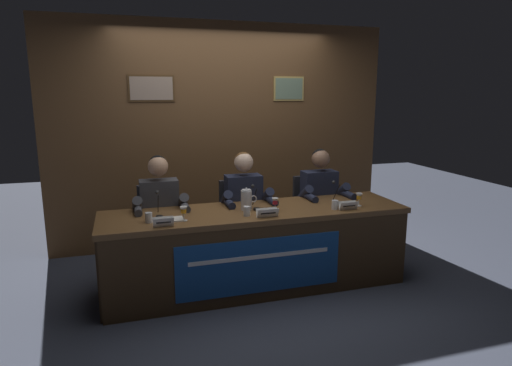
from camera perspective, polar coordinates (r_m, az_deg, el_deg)
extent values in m
plane|color=#383D4C|center=(4.31, 0.00, -13.09)|extent=(12.00, 12.00, 0.00)
cube|color=brown|center=(5.26, -4.35, 6.13)|extent=(4.01, 0.12, 2.60)
cube|color=#4C3319|center=(5.05, -13.42, 11.86)|extent=(0.50, 0.02, 0.29)
cube|color=gray|center=(5.04, -13.41, 11.86)|extent=(0.46, 0.01, 0.25)
cube|color=tan|center=(5.40, 4.27, 12.11)|extent=(0.38, 0.02, 0.29)
cube|color=slate|center=(5.39, 4.31, 12.11)|extent=(0.34, 0.01, 0.25)
cube|color=brown|center=(4.06, 0.00, -3.80)|extent=(2.81, 0.74, 0.05)
cube|color=#402A16|center=(3.87, 1.53, -10.47)|extent=(2.75, 0.04, 0.70)
cube|color=#402A16|center=(4.03, -19.11, -10.23)|extent=(0.08, 0.66, 0.70)
cube|color=#402A16|center=(4.73, 16.03, -6.74)|extent=(0.08, 0.66, 0.70)
cube|color=#19478C|center=(3.83, 0.61, -10.71)|extent=(1.46, 0.01, 0.49)
cube|color=white|center=(3.79, 0.64, -9.54)|extent=(1.24, 0.00, 0.04)
cylinder|color=black|center=(4.59, -12.03, -11.60)|extent=(0.44, 0.44, 0.02)
cylinder|color=black|center=(4.51, -12.15, -9.09)|extent=(0.05, 0.05, 0.41)
cube|color=#232328|center=(4.44, -12.27, -6.45)|extent=(0.44, 0.44, 0.03)
cube|color=#232328|center=(4.57, -12.61, -2.89)|extent=(0.40, 0.05, 0.44)
cylinder|color=black|center=(4.18, -13.11, -10.80)|extent=(0.10, 0.10, 0.46)
cylinder|color=black|center=(4.19, -10.34, -10.60)|extent=(0.10, 0.10, 0.46)
cylinder|color=black|center=(4.22, -13.43, -6.53)|extent=(0.13, 0.34, 0.13)
cylinder|color=black|center=(4.24, -10.72, -6.34)|extent=(0.13, 0.34, 0.13)
cube|color=#38383D|center=(4.33, -12.41, -2.73)|extent=(0.36, 0.20, 0.48)
sphere|color=tan|center=(4.23, -12.61, 2.13)|extent=(0.19, 0.19, 0.19)
sphere|color=black|center=(4.24, -12.63, 2.36)|extent=(0.17, 0.17, 0.17)
cylinder|color=#38383D|center=(4.21, -15.15, -2.97)|extent=(0.09, 0.30, 0.25)
cylinder|color=#38383D|center=(4.24, -9.48, -2.61)|extent=(0.09, 0.30, 0.25)
cylinder|color=#38383D|center=(4.06, -15.08, -3.43)|extent=(0.07, 0.24, 0.07)
cylinder|color=#38383D|center=(4.09, -9.19, -3.05)|extent=(0.07, 0.24, 0.07)
cube|color=white|center=(3.60, -11.91, -5.04)|extent=(0.16, 0.03, 0.08)
cube|color=white|center=(3.63, -11.96, -4.89)|extent=(0.16, 0.03, 0.08)
cube|color=black|center=(3.60, -11.90, -5.05)|extent=(0.12, 0.01, 0.01)
cylinder|color=white|center=(3.76, -9.33, -4.82)|extent=(0.06, 0.06, 0.00)
cylinder|color=white|center=(3.75, -9.35, -4.39)|extent=(0.01, 0.01, 0.05)
cone|color=white|center=(3.73, -9.38, -3.50)|extent=(0.06, 0.06, 0.06)
cylinder|color=orange|center=(3.74, -9.37, -3.60)|extent=(0.04, 0.04, 0.04)
cylinder|color=silver|center=(3.75, -13.76, -4.38)|extent=(0.06, 0.06, 0.08)
cylinder|color=silver|center=(3.76, -13.74, -4.63)|extent=(0.05, 0.05, 0.05)
cylinder|color=black|center=(3.88, -12.45, -4.31)|extent=(0.06, 0.06, 0.02)
cylinder|color=black|center=(3.91, -12.59, -2.66)|extent=(0.01, 0.13, 0.18)
sphere|color=#2D2D2D|center=(3.95, -12.72, -1.17)|extent=(0.03, 0.03, 0.03)
cylinder|color=black|center=(4.72, -1.68, -10.67)|extent=(0.44, 0.44, 0.02)
cylinder|color=black|center=(4.64, -1.70, -8.21)|extent=(0.05, 0.05, 0.41)
cube|color=#232328|center=(4.57, -1.72, -5.64)|extent=(0.44, 0.44, 0.03)
cube|color=#232328|center=(4.70, -2.38, -2.21)|extent=(0.40, 0.05, 0.44)
cylinder|color=black|center=(4.30, -1.76, -9.83)|extent=(0.10, 0.10, 0.46)
cylinder|color=black|center=(4.35, 0.82, -9.55)|extent=(0.10, 0.10, 0.46)
cylinder|color=black|center=(4.34, -2.30, -5.69)|extent=(0.13, 0.34, 0.13)
cylinder|color=black|center=(4.40, 0.23, -5.47)|extent=(0.13, 0.34, 0.13)
cube|color=#1E2338|center=(4.46, -1.64, -2.01)|extent=(0.36, 0.20, 0.48)
sphere|color=beige|center=(4.37, -1.60, 2.71)|extent=(0.19, 0.19, 0.19)
sphere|color=#593819|center=(4.38, -1.65, 2.93)|extent=(0.17, 0.17, 0.17)
cylinder|color=#1E2338|center=(4.31, -3.98, -2.24)|extent=(0.09, 0.30, 0.25)
cylinder|color=#1E2338|center=(4.42, 1.33, -1.87)|extent=(0.09, 0.30, 0.25)
cylinder|color=#1E2338|center=(4.16, -3.49, -2.66)|extent=(0.07, 0.24, 0.07)
cylinder|color=#1E2338|center=(4.28, 2.00, -2.26)|extent=(0.07, 0.24, 0.07)
cube|color=white|center=(3.79, 1.58, -3.95)|extent=(0.19, 0.03, 0.08)
cube|color=white|center=(3.82, 1.41, -3.81)|extent=(0.19, 0.03, 0.08)
cube|color=black|center=(3.78, 1.59, -3.96)|extent=(0.13, 0.01, 0.01)
cylinder|color=white|center=(4.00, 2.49, -3.66)|extent=(0.06, 0.06, 0.00)
cylinder|color=white|center=(3.99, 2.50, -3.25)|extent=(0.01, 0.01, 0.05)
cone|color=white|center=(3.98, 2.50, -2.42)|extent=(0.06, 0.06, 0.06)
cylinder|color=#B21E2D|center=(3.98, 2.50, -2.51)|extent=(0.04, 0.04, 0.04)
cylinder|color=silver|center=(3.84, -1.20, -3.67)|extent=(0.06, 0.06, 0.08)
cylinder|color=silver|center=(3.85, -1.20, -3.91)|extent=(0.05, 0.05, 0.05)
cylinder|color=black|center=(4.03, 0.03, -3.40)|extent=(0.06, 0.06, 0.02)
cylinder|color=black|center=(4.07, -0.22, -1.82)|extent=(0.01, 0.13, 0.18)
sphere|color=#2D2D2D|center=(4.11, -0.48, -0.40)|extent=(0.03, 0.03, 0.03)
cylinder|color=black|center=(4.99, 7.76, -9.51)|extent=(0.44, 0.44, 0.02)
cylinder|color=black|center=(4.92, 7.83, -7.17)|extent=(0.05, 0.05, 0.41)
cube|color=#232328|center=(4.85, 7.90, -4.74)|extent=(0.44, 0.44, 0.03)
cube|color=#232328|center=(4.97, 7.02, -1.52)|extent=(0.40, 0.05, 0.44)
cylinder|color=black|center=(4.58, 8.53, -8.61)|extent=(0.10, 0.10, 0.46)
cylinder|color=black|center=(4.66, 10.77, -8.30)|extent=(0.10, 0.10, 0.46)
cylinder|color=black|center=(4.62, 7.83, -4.74)|extent=(0.13, 0.34, 0.13)
cylinder|color=black|center=(4.70, 10.06, -4.51)|extent=(0.13, 0.34, 0.13)
cube|color=#1E2338|center=(4.75, 8.16, -1.30)|extent=(0.36, 0.20, 0.48)
sphere|color=#8E664C|center=(4.66, 8.39, 3.15)|extent=(0.19, 0.19, 0.19)
sphere|color=black|center=(4.67, 8.32, 3.36)|extent=(0.17, 0.17, 0.17)
cylinder|color=#1E2338|center=(4.57, 6.30, -1.50)|extent=(0.09, 0.30, 0.25)
cylinder|color=#1E2338|center=(4.75, 10.97, -1.15)|extent=(0.09, 0.30, 0.25)
cylinder|color=#1E2338|center=(4.42, 7.12, -1.86)|extent=(0.07, 0.24, 0.07)
cylinder|color=#1E2338|center=(4.61, 11.90, -1.48)|extent=(0.07, 0.24, 0.07)
cube|color=white|center=(4.11, 11.99, -2.94)|extent=(0.18, 0.03, 0.08)
cube|color=white|center=(4.14, 11.76, -2.83)|extent=(0.18, 0.03, 0.08)
cube|color=black|center=(4.11, 12.01, -2.95)|extent=(0.12, 0.01, 0.01)
cylinder|color=white|center=(4.29, 13.17, -2.89)|extent=(0.06, 0.06, 0.00)
cylinder|color=white|center=(4.29, 13.19, -2.50)|extent=(0.01, 0.01, 0.05)
cone|color=white|center=(4.27, 13.23, -1.72)|extent=(0.06, 0.06, 0.06)
cylinder|color=orange|center=(4.27, 13.23, -1.81)|extent=(0.04, 0.04, 0.04)
cylinder|color=silver|center=(4.12, 10.20, -2.81)|extent=(0.06, 0.06, 0.08)
cylinder|color=silver|center=(4.12, 10.19, -3.03)|extent=(0.05, 0.05, 0.05)
cylinder|color=black|center=(4.28, 10.71, -2.72)|extent=(0.06, 0.06, 0.02)
cylinder|color=black|center=(4.31, 10.38, -1.23)|extent=(0.01, 0.13, 0.18)
sphere|color=#2D2D2D|center=(4.35, 10.04, 0.10)|extent=(0.03, 0.03, 0.03)
cylinder|color=silver|center=(4.02, -1.26, -2.27)|extent=(0.10, 0.10, 0.18)
cylinder|color=silver|center=(4.00, -1.27, -0.93)|extent=(0.09, 0.09, 0.01)
sphere|color=silver|center=(4.00, -1.27, -0.74)|extent=(0.02, 0.02, 0.02)
torus|color=silver|center=(4.04, -0.34, -2.07)|extent=(0.07, 0.01, 0.07)
cube|color=white|center=(3.79, -11.02, -4.68)|extent=(0.21, 0.15, 0.01)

